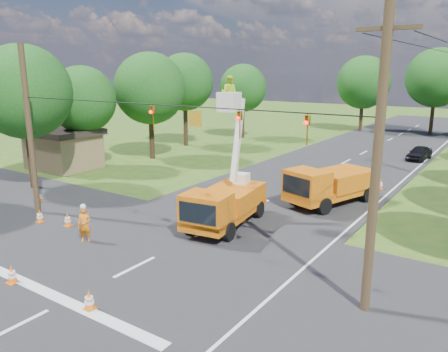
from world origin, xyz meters
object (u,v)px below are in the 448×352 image
Objects in this scene: traffic_cone_3 at (312,199)px; pole_left at (30,132)px; pole_right_near at (377,157)px; traffic_cone_2 at (242,215)px; ground_worker at (85,225)px; tree_far_b at (436,78)px; traffic_cone_6 at (39,197)px; tree_left_b at (24,92)px; traffic_cone_4 at (68,220)px; traffic_cone_5 at (40,216)px; tree_left_e at (185,82)px; traffic_cone_0 at (12,275)px; tree_left_f at (243,88)px; tree_far_a at (364,82)px; traffic_cone_7 at (380,184)px; tree_left_c at (82,100)px; tree_left_d at (150,89)px; bucket_truck at (225,196)px; second_truck at (330,185)px; shed at (63,148)px; traffic_cone_1 at (89,300)px.

pole_left is at bearing -140.35° from traffic_cone_3.
traffic_cone_2 is at bearing 147.44° from pole_right_near.
tree_far_b reaches higher than ground_worker.
ground_worker reaches higher than traffic_cone_6.
pole_left is 6.10m from tree_left_b.
tree_far_b is (2.35, 39.99, 6.45)m from traffic_cone_2.
traffic_cone_3 is at bearing 39.65° from pole_left.
traffic_cone_5 is (-1.69, -0.45, 0.00)m from traffic_cone_4.
pole_left is 23.26m from tree_left_e.
traffic_cone_0 is at bearing -108.88° from traffic_cone_3.
traffic_cone_2 is 12.39m from traffic_cone_6.
traffic_cone_4 is 32.08m from tree_left_f.
tree_far_a reaches higher than traffic_cone_0.
tree_far_b is (8.00, 2.00, 0.62)m from tree_far_a.
traffic_cone_7 is at bearing 70.06° from traffic_cone_0.
tree_left_b is at bearing -83.10° from tree_left_e.
tree_left_d reaches higher than tree_left_c.
traffic_cone_6 is at bearing -174.03° from bucket_truck.
pole_right_near reaches higher than tree_left_f.
second_truck is 0.65× the size of pole_right_near.
tree_left_f reaches higher than shed.
ground_worker reaches higher than traffic_cone_7.
tree_left_e reaches higher than tree_left_d.
traffic_cone_1 is 8.63m from traffic_cone_4.
pole_right_near reaches higher than tree_left_d.
traffic_cone_0 is 20.55m from tree_left_c.
second_truck is 0.73× the size of pole_left.
bucket_truck is at bearing -82.30° from tree_far_a.
traffic_cone_2 is 29.86m from tree_left_f.
ground_worker is 2.36× the size of traffic_cone_7.
traffic_cone_6 is at bearing -28.43° from tree_left_b.
tree_left_f is at bearing 143.73° from traffic_cone_7.
traffic_cone_0 is 48.85m from tree_far_a.
traffic_cone_0 is 6.86m from traffic_cone_5.
traffic_cone_5 is at bearing 143.50° from ground_worker.
shed is 42.86m from tree_far_b.
traffic_cone_0 is 15.61m from tree_left_b.
tree_left_c is at bearing 137.31° from traffic_cone_4.
tree_left_c is (1.50, 1.00, 3.82)m from shed.
traffic_cone_1 and traffic_cone_3 have the same top height.
tree_far_b reaches higher than traffic_cone_6.
pole_left is at bearing -30.96° from tree_left_b.
tree_left_e reaches higher than traffic_cone_4.
traffic_cone_0 is at bearing -174.28° from traffic_cone_1.
tree_left_f is at bearing 89.24° from tree_left_d.
ground_worker is at bearing -22.00° from tree_left_b.
traffic_cone_5 is 18.33m from tree_left_d.
traffic_cone_3 is at bearing 5.32° from shed.
tree_left_b is at bearing -172.45° from traffic_cone_2.
ground_worker is 33.52m from tree_left_f.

